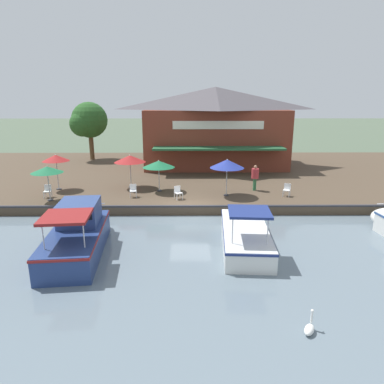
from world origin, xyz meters
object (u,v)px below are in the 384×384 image
object	(u,v)px
patio_umbrella_mid_patio_left	(159,164)
motorboat_fourth_along	(244,231)
cafe_chair_far_corner_seat	(178,192)
tree_behind_restaurant	(208,122)
waterfront_restaurant	(215,126)
tree_downstream_bank	(88,121)
cafe_chair_facing_river	(133,190)
swan	(309,329)
patio_umbrella_far_corner	(47,170)
patio_umbrella_by_entrance	(130,159)
cafe_chair_back_row_seat	(48,190)
patio_umbrella_mid_patio_right	(56,158)
cafe_chair_mid_patio	(287,189)
patio_umbrella_near_quay_edge	(227,164)
motorboat_second_along	(80,232)
person_near_entrance	(255,174)

from	to	relation	value
patio_umbrella_mid_patio_left	motorboat_fourth_along	world-z (taller)	patio_umbrella_mid_patio_left
cafe_chair_far_corner_seat	tree_behind_restaurant	distance (m)	14.91
waterfront_restaurant	tree_downstream_bank	world-z (taller)	waterfront_restaurant
cafe_chair_far_corner_seat	tree_downstream_bank	world-z (taller)	tree_downstream_bank
cafe_chair_facing_river	tree_downstream_bank	bearing A→B (deg)	-154.79
swan	tree_behind_restaurant	distance (m)	27.38
patio_umbrella_mid_patio_left	patio_umbrella_far_corner	world-z (taller)	patio_umbrella_far_corner
patio_umbrella_by_entrance	tree_downstream_bank	xyz separation A→B (m)	(-12.18, -6.38, 1.94)
patio_umbrella_by_entrance	cafe_chair_back_row_seat	distance (m)	5.99
patio_umbrella_mid_patio_right	motorboat_fourth_along	bearing A→B (deg)	55.81
swan	patio_umbrella_far_corner	bearing A→B (deg)	-134.51
patio_umbrella_mid_patio_right	tree_behind_restaurant	world-z (taller)	tree_behind_restaurant
patio_umbrella_far_corner	cafe_chair_mid_patio	xyz separation A→B (m)	(-0.93, 15.60, -1.56)
swan	tree_behind_restaurant	world-z (taller)	tree_behind_restaurant
patio_umbrella_near_quay_edge	cafe_chair_mid_patio	distance (m)	4.42
waterfront_restaurant	tree_behind_restaurant	size ratio (longest dim) A/B	2.19
motorboat_fourth_along	patio_umbrella_far_corner	bearing A→B (deg)	-114.98
motorboat_second_along	cafe_chair_far_corner_seat	bearing A→B (deg)	145.70
patio_umbrella_near_quay_edge	tree_downstream_bank	bearing A→B (deg)	-137.54
cafe_chair_far_corner_seat	swan	world-z (taller)	cafe_chair_far_corner_seat
patio_umbrella_mid_patio_left	tree_downstream_bank	size ratio (longest dim) A/B	0.37
patio_umbrella_near_quay_edge	cafe_chair_far_corner_seat	distance (m)	3.77
patio_umbrella_mid_patio_right	cafe_chair_facing_river	bearing A→B (deg)	70.73
patio_umbrella_mid_patio_left	person_near_entrance	distance (m)	6.88
cafe_chair_far_corner_seat	motorboat_fourth_along	xyz separation A→B (m)	(5.77, 3.45, -0.46)
cafe_chair_facing_river	tree_behind_restaurant	xyz separation A→B (m)	(-13.71, 5.68, 3.63)
swan	cafe_chair_mid_patio	bearing A→B (deg)	167.49
person_near_entrance	motorboat_second_along	distance (m)	13.19
swan	cafe_chair_facing_river	bearing A→B (deg)	-150.85
patio_umbrella_far_corner	swan	xyz separation A→B (m)	(12.42, 12.64, -2.41)
patio_umbrella_mid_patio_left	patio_umbrella_by_entrance	bearing A→B (deg)	-115.74
motorboat_second_along	tree_downstream_bank	size ratio (longest dim) A/B	1.13
patio_umbrella_by_entrance	patio_umbrella_near_quay_edge	world-z (taller)	patio_umbrella_near_quay_edge
patio_umbrella_mid_patio_left	patio_umbrella_mid_patio_right	xyz separation A→B (m)	(-0.50, -7.34, 0.35)
patio_umbrella_mid_patio_left	swan	distance (m)	16.01
patio_umbrella_far_corner	patio_umbrella_mid_patio_right	bearing A→B (deg)	-170.44
motorboat_fourth_along	cafe_chair_facing_river	bearing A→B (deg)	-134.16
cafe_chair_facing_river	cafe_chair_back_row_seat	bearing A→B (deg)	-89.44
person_near_entrance	tree_downstream_bank	bearing A→B (deg)	-130.36
cafe_chair_facing_river	cafe_chair_far_corner_seat	world-z (taller)	same
patio_umbrella_near_quay_edge	tree_downstream_bank	distance (m)	19.67
patio_umbrella_near_quay_edge	patio_umbrella_mid_patio_right	world-z (taller)	patio_umbrella_mid_patio_right
motorboat_fourth_along	swan	world-z (taller)	motorboat_fourth_along
patio_umbrella_by_entrance	cafe_chair_back_row_seat	size ratio (longest dim) A/B	2.88
patio_umbrella_mid_patio_left	motorboat_fourth_along	distance (m)	9.38
patio_umbrella_far_corner	motorboat_fourth_along	size ratio (longest dim) A/B	0.34
cafe_chair_facing_river	person_near_entrance	world-z (taller)	person_near_entrance
patio_umbrella_far_corner	cafe_chair_facing_river	distance (m)	5.54
waterfront_restaurant	cafe_chair_facing_river	size ratio (longest dim) A/B	16.22
patio_umbrella_by_entrance	person_near_entrance	size ratio (longest dim) A/B	1.34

